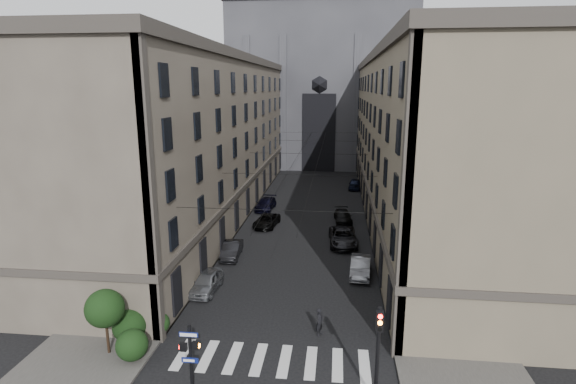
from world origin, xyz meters
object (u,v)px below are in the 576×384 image
(car_right_midnear, at_px, (343,237))
(car_left_midfar, at_px, (267,221))
(traffic_light_right, at_px, (378,345))
(gothic_tower, at_px, (322,73))
(car_left_midnear, at_px, (232,250))
(pedestrian, at_px, (320,322))
(pedestrian_signal_left, at_px, (190,356))
(car_left_far, at_px, (266,204))
(car_left_near, at_px, (207,282))
(car_right_far, at_px, (355,184))
(car_right_midfar, at_px, (343,217))
(car_right_near, at_px, (360,267))

(car_right_midnear, bearing_deg, car_left_midfar, 145.97)
(traffic_light_right, bearing_deg, gothic_tower, 94.38)
(car_left_midnear, bearing_deg, pedestrian, -58.04)
(pedestrian_signal_left, xyz_separation_m, car_left_far, (-1.90, 35.26, -1.61))
(car_right_midnear, bearing_deg, gothic_tower, 91.42)
(gothic_tower, relative_size, pedestrian, 32.56)
(car_left_midfar, relative_size, pedestrian, 2.69)
(car_left_near, distance_m, car_right_far, 38.61)
(car_left_near, relative_size, car_left_midfar, 0.90)
(car_left_near, distance_m, car_left_far, 23.53)
(car_right_far, distance_m, pedestrian, 41.96)
(car_right_midfar, height_order, car_right_far, car_right_far)
(gothic_tower, height_order, car_left_midfar, gothic_tower)
(traffic_light_right, bearing_deg, car_left_midfar, 109.37)
(gothic_tower, height_order, pedestrian_signal_left, gothic_tower)
(car_left_midfar, xyz_separation_m, car_right_near, (9.77, -12.22, 0.08))
(car_left_far, bearing_deg, car_right_far, 52.92)
(car_left_far, bearing_deg, car_left_midfar, -75.57)
(gothic_tower, xyz_separation_m, car_left_near, (-6.20, -61.71, -17.06))
(pedestrian_signal_left, distance_m, traffic_light_right, 9.18)
(car_right_midnear, bearing_deg, traffic_light_right, -89.87)
(car_left_far, distance_m, car_right_far, 17.47)
(car_left_far, distance_m, pedestrian, 29.86)
(gothic_tower, relative_size, traffic_light_right, 11.15)
(pedestrian_signal_left, relative_size, car_left_far, 0.81)
(gothic_tower, distance_m, car_left_near, 64.33)
(car_left_far, distance_m, car_right_near, 22.11)
(traffic_light_right, distance_m, car_right_near, 15.86)
(pedestrian, bearing_deg, car_right_midnear, 18.31)
(car_right_near, bearing_deg, traffic_light_right, -85.64)
(car_left_midfar, height_order, car_right_midfar, car_left_midfar)
(car_left_near, xyz_separation_m, car_right_midnear, (10.40, 11.56, 0.06))
(car_left_near, xyz_separation_m, pedestrian, (8.80, -5.25, 0.15))
(pedestrian, bearing_deg, car_right_near, 6.54)
(gothic_tower, height_order, car_left_far, gothic_tower)
(car_right_near, bearing_deg, pedestrian, -102.96)
(pedestrian_signal_left, bearing_deg, car_right_far, 78.63)
(pedestrian_signal_left, height_order, car_left_midnear, pedestrian_signal_left)
(traffic_light_right, relative_size, car_right_near, 1.15)
(car_right_midnear, distance_m, pedestrian, 16.89)
(car_left_midnear, bearing_deg, gothic_tower, 81.03)
(pedestrian_signal_left, height_order, traffic_light_right, traffic_light_right)
(pedestrian_signal_left, relative_size, car_left_midnear, 0.93)
(car_left_near, xyz_separation_m, car_right_midfar, (10.46, 19.18, -0.08))
(pedestrian, bearing_deg, pedestrian_signal_left, 160.47)
(car_right_near, bearing_deg, car_left_near, -155.57)
(traffic_light_right, xyz_separation_m, car_left_far, (-11.01, 34.84, -2.57))
(pedestrian_signal_left, distance_m, car_right_far, 49.30)
(car_right_near, bearing_deg, car_right_midnear, 104.94)
(car_left_midnear, relative_size, car_right_near, 0.96)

